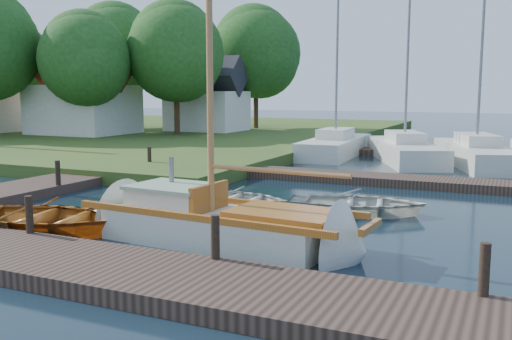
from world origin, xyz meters
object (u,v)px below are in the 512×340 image
at_px(dinghy, 43,214).
at_px(marina_boat_0, 335,145).
at_px(tree_4, 116,51).
at_px(tree_5, 19,64).
at_px(mooring_post_4, 58,173).
at_px(mooring_post_3, 484,270).
at_px(mooring_post_1, 29,214).
at_px(tender_c, 358,200).
at_px(tree_7, 256,52).
at_px(house_c, 207,101).
at_px(sailboat, 226,228).
at_px(marina_boat_1, 404,149).
at_px(tree_2, 85,59).
at_px(tree_3, 176,52).
at_px(house_a, 83,96).
at_px(marina_boat_2, 476,152).
at_px(tender_a, 236,195).
at_px(mooring_post_5, 149,157).
at_px(mooring_post_2, 215,237).

distance_m(dinghy, marina_boat_0, 18.51).
bearing_deg(tree_4, tree_5, -165.96).
bearing_deg(mooring_post_4, mooring_post_3, -21.04).
bearing_deg(mooring_post_1, tender_c, 48.26).
bearing_deg(tree_7, mooring_post_3, -59.90).
bearing_deg(dinghy, mooring_post_4, 29.46).
bearing_deg(tree_5, marina_boat_0, -11.27).
distance_m(marina_boat_0, tree_4, 21.97).
relative_size(tender_c, house_c, 0.69).
bearing_deg(dinghy, tree_4, 24.57).
bearing_deg(tender_c, mooring_post_3, -161.80).
xyz_separation_m(sailboat, marina_boat_1, (0.78, 16.76, 0.22)).
relative_size(dinghy, tree_5, 0.53).
distance_m(tree_2, tree_4, 9.01).
xyz_separation_m(tender_c, tree_4, (-24.49, 20.89, 6.00)).
xyz_separation_m(dinghy, marina_boat_1, (5.13, 17.67, 0.12)).
bearing_deg(tree_3, house_c, 90.03).
distance_m(mooring_post_4, house_a, 20.74).
xyz_separation_m(sailboat, tree_4, (-22.66, 25.08, 6.03)).
relative_size(dinghy, marina_boat_2, 0.38).
distance_m(tender_a, tree_2, 22.27).
bearing_deg(tree_2, mooring_post_4, -51.95).
distance_m(mooring_post_3, tender_c, 7.09).
bearing_deg(house_c, mooring_post_5, -67.62).
xyz_separation_m(dinghy, marina_boat_2, (8.36, 17.49, 0.13)).
bearing_deg(mooring_post_2, tree_2, 135.67).
distance_m(mooring_post_3, marina_boat_0, 21.16).
xyz_separation_m(marina_boat_1, house_a, (-21.45, 2.27, 2.40)).
bearing_deg(mooring_post_4, house_a, 129.09).
xyz_separation_m(mooring_post_4, tender_a, (6.08, 0.64, -0.37)).
bearing_deg(tree_3, mooring_post_5, -61.80).
height_order(mooring_post_4, marina_boat_2, marina_boat_2).
bearing_deg(marina_boat_2, house_c, 47.42).
relative_size(mooring_post_4, dinghy, 0.18).
bearing_deg(marina_boat_1, tree_7, 24.53).
height_order(tender_c, tree_2, tree_2).
distance_m(mooring_post_3, mooring_post_5, 16.40).
xyz_separation_m(mooring_post_3, tree_5, (-36.00, 25.05, 4.72)).
relative_size(mooring_post_4, tree_5, 0.10).
relative_size(tender_c, tree_4, 0.37).
bearing_deg(tree_4, tree_3, -26.57).
height_order(sailboat, tender_c, sailboat).
relative_size(marina_boat_1, tree_5, 1.31).
bearing_deg(mooring_post_3, tree_5, 145.17).
bearing_deg(marina_boat_1, house_c, 38.86).
bearing_deg(tree_7, marina_boat_0, -49.64).
relative_size(mooring_post_4, tree_3, 0.09).
xyz_separation_m(sailboat, tree_2, (-18.66, 17.08, 4.91)).
relative_size(mooring_post_3, marina_boat_2, 0.07).
xyz_separation_m(house_c, tree_3, (0.00, -3.95, 3.23)).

